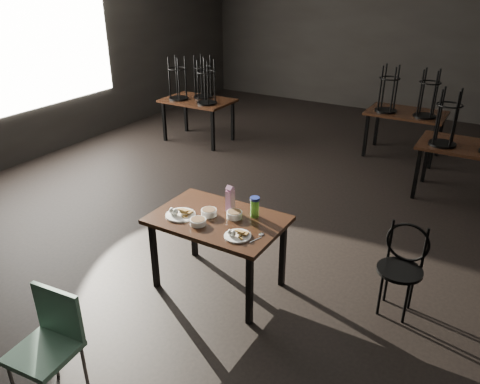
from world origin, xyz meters
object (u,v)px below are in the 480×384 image
Objects in this scene: juice_carton at (230,199)px; school_chair at (50,339)px; main_table at (218,225)px; bentwood_chair at (402,262)px; water_bottle at (255,207)px.

school_chair is at bearing -99.15° from juice_carton.
bentwood_chair reaches higher than main_table.
water_bottle is at bearing 4.26° from juice_carton.
juice_carton is 0.31× the size of bentwood_chair.
juice_carton reaches higher than bentwood_chair.
water_bottle reaches higher than main_table.
water_bottle is at bearing -164.51° from bentwood_chair.
main_table is 1.67m from bentwood_chair.
juice_carton reaches higher than water_bottle.
bentwood_chair is at bearing 13.36° from juice_carton.
bentwood_chair is (1.54, 0.37, -0.38)m from juice_carton.
main_table is 1.45× the size of bentwood_chair.
main_table is at bearing -144.32° from water_bottle.
water_bottle is 0.24× the size of bentwood_chair.
bentwood_chair is (1.29, 0.35, -0.36)m from water_bottle.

